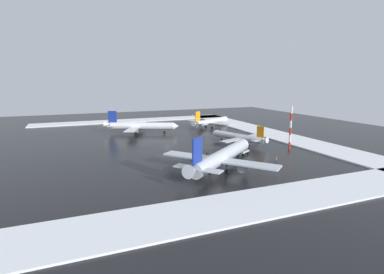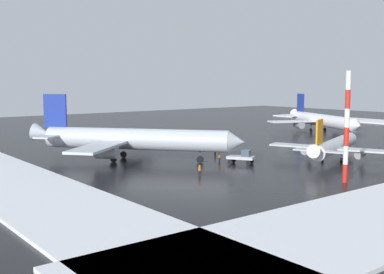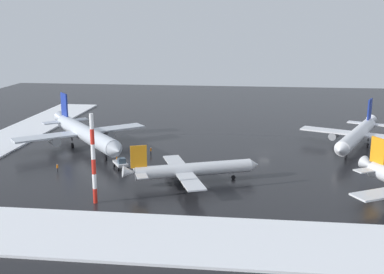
{
  "view_description": "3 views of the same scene",
  "coord_description": "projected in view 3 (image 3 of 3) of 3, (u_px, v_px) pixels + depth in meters",
  "views": [
    {
      "loc": [
        -114.85,
        35.64,
        24.93
      ],
      "look_at": [
        -17.72,
        -3.95,
        4.7
      ],
      "focal_mm": 28.0,
      "sensor_mm": 36.0,
      "label": 1
    },
    {
      "loc": [
        -87.99,
        -76.43,
        14.2
      ],
      "look_at": [
        -26.63,
        1.62,
        2.69
      ],
      "focal_mm": 45.0,
      "sensor_mm": 36.0,
      "label": 2
    },
    {
      "loc": [
        -4.07,
        -112.63,
        30.36
      ],
      "look_at": [
        -16.81,
        -6.14,
        4.6
      ],
      "focal_mm": 45.0,
      "sensor_mm": 36.0,
      "label": 3
    }
  ],
  "objects": [
    {
      "name": "airplane_parked_starboard",
      "position": [
        358.0,
        135.0,
        117.54
      ],
      "size": [
        28.39,
        33.46,
        10.49
      ],
      "rotation": [
        0.0,
        0.0,
        4.3
      ],
      "color": "white",
      "rests_on": "ground_plane"
    },
    {
      "name": "airplane_far_rear",
      "position": [
        191.0,
        170.0,
        92.41
      ],
      "size": [
        26.15,
        22.12,
        8.08
      ],
      "rotation": [
        0.0,
        0.0,
        0.37
      ],
      "color": "silver",
      "rests_on": "ground_plane"
    },
    {
      "name": "ground_crew_near_tug",
      "position": [
        57.0,
        167.0,
        99.61
      ],
      "size": [
        0.36,
        0.36,
        1.71
      ],
      "rotation": [
        0.0,
        0.0,
        0.49
      ],
      "color": "black",
      "rests_on": "ground_plane"
    },
    {
      "name": "ground_crew_mid_apron",
      "position": [
        117.0,
        159.0,
        105.69
      ],
      "size": [
        0.36,
        0.36,
        1.71
      ],
      "rotation": [
        0.0,
        0.0,
        4.55
      ],
      "color": "black",
      "rests_on": "ground_plane"
    },
    {
      "name": "snow_bank_far",
      "position": [
        274.0,
        244.0,
        67.04
      ],
      "size": [
        152.0,
        16.0,
        0.42
      ],
      "primitive_type": "cube",
      "color": "white",
      "rests_on": "ground_plane"
    },
    {
      "name": "ground_crew_by_nose_gear",
      "position": [
        151.0,
        150.0,
        112.67
      ],
      "size": [
        0.36,
        0.36,
        1.71
      ],
      "rotation": [
        0.0,
        0.0,
        3.54
      ],
      "color": "black",
      "rests_on": "ground_plane"
    },
    {
      "name": "airplane_distant_tail",
      "position": [
        85.0,
        133.0,
        117.29
      ],
      "size": [
        30.15,
        33.14,
        11.87
      ],
      "rotation": [
        0.0,
        0.0,
        5.4
      ],
      "color": "silver",
      "rests_on": "ground_plane"
    },
    {
      "name": "pushback_tug",
      "position": [
        121.0,
        163.0,
        101.7
      ],
      "size": [
        4.26,
        5.08,
        2.5
      ],
      "rotation": [
        0.0,
        0.0,
        5.25
      ],
      "color": "silver",
      "rests_on": "ground_plane"
    },
    {
      "name": "antenna_mast",
      "position": [
        93.0,
        159.0,
        80.92
      ],
      "size": [
        0.7,
        0.7,
        15.66
      ],
      "color": "red",
      "rests_on": "ground_plane"
    },
    {
      "name": "ground_plane",
      "position": [
        264.0,
        152.0,
        115.36
      ],
      "size": [
        240.0,
        240.0,
        0.0
      ],
      "primitive_type": "plane",
      "color": "black"
    },
    {
      "name": "snow_bank_left",
      "position": [
        0.0,
        143.0,
        123.05
      ],
      "size": [
        14.0,
        116.0,
        0.42
      ],
      "primitive_type": "cube",
      "color": "white",
      "rests_on": "ground_plane"
    }
  ]
}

